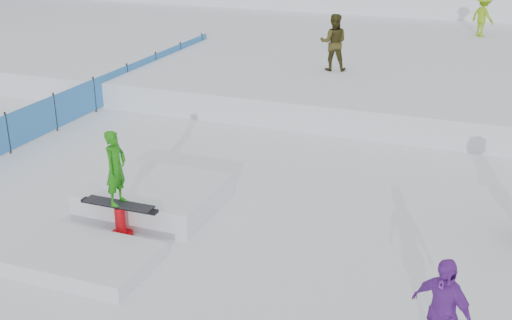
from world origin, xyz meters
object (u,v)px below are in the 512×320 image
(walker_olive, at_px, (334,42))
(walker_ygreen, at_px, (483,16))
(safety_fence, at_px, (95,94))
(jib_rail_feature, at_px, (136,209))
(spectator_purple, at_px, (441,312))

(walker_olive, relative_size, walker_ygreen, 1.09)
(safety_fence, height_order, walker_ygreen, walker_ygreen)
(safety_fence, xyz_separation_m, walker_olive, (6.21, 4.60, 1.18))
(jib_rail_feature, bearing_deg, walker_ygreen, 73.58)
(walker_olive, bearing_deg, spectator_purple, 97.95)
(walker_olive, distance_m, jib_rail_feature, 10.78)
(safety_fence, relative_size, walker_ygreen, 9.45)
(walker_olive, xyz_separation_m, spectator_purple, (4.82, -12.79, -0.92))
(walker_olive, xyz_separation_m, jib_rail_feature, (-1.20, -10.62, -1.42))
(spectator_purple, xyz_separation_m, jib_rail_feature, (-6.01, 2.18, -0.51))
(walker_olive, relative_size, spectator_purple, 1.14)
(walker_olive, distance_m, spectator_purple, 13.70)
(walker_ygreen, bearing_deg, safety_fence, 90.96)
(walker_olive, bearing_deg, jib_rail_feature, 70.88)
(walker_ygreen, height_order, spectator_purple, walker_ygreen)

